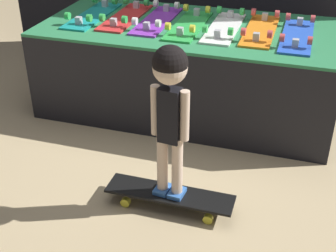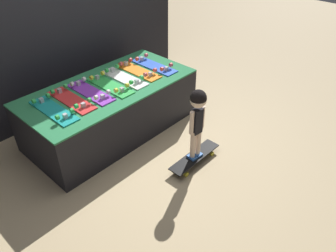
{
  "view_description": "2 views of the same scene",
  "coord_description": "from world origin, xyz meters",
  "px_view_note": "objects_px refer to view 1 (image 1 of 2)",
  "views": [
    {
      "loc": [
        0.8,
        -2.55,
        1.7
      ],
      "look_at": [
        0.11,
        -0.31,
        0.33
      ],
      "focal_mm": 50.0,
      "sensor_mm": 36.0,
      "label": 1
    },
    {
      "loc": [
        -2.06,
        -2.29,
        2.53
      ],
      "look_at": [
        0.16,
        -0.25,
        0.37
      ],
      "focal_mm": 35.0,
      "sensor_mm": 36.0,
      "label": 2
    }
  ],
  "objects_px": {
    "skateboard_red_on_rack": "(126,16)",
    "skateboard_white_on_rack": "(224,27)",
    "skateboard_purple_on_rack": "(157,19)",
    "skateboard_on_floor": "(170,195)",
    "skateboard_orange_on_rack": "(260,29)",
    "child": "(170,96)",
    "skateboard_teal_on_rack": "(93,14)",
    "skateboard_green_on_rack": "(189,24)",
    "skateboard_blue_on_rack": "(297,35)"
  },
  "relations": [
    {
      "from": "skateboard_red_on_rack",
      "to": "skateboard_white_on_rack",
      "type": "distance_m",
      "value": 0.75
    },
    {
      "from": "skateboard_purple_on_rack",
      "to": "skateboard_white_on_rack",
      "type": "height_order",
      "value": "same"
    },
    {
      "from": "skateboard_red_on_rack",
      "to": "skateboard_on_floor",
      "type": "distance_m",
      "value": 1.52
    },
    {
      "from": "skateboard_red_on_rack",
      "to": "skateboard_purple_on_rack",
      "type": "relative_size",
      "value": 1.0
    },
    {
      "from": "skateboard_orange_on_rack",
      "to": "child",
      "type": "distance_m",
      "value": 1.23
    },
    {
      "from": "skateboard_teal_on_rack",
      "to": "skateboard_green_on_rack",
      "type": "bearing_deg",
      "value": -0.85
    },
    {
      "from": "skateboard_white_on_rack",
      "to": "child",
      "type": "relative_size",
      "value": 0.81
    },
    {
      "from": "skateboard_green_on_rack",
      "to": "child",
      "type": "distance_m",
      "value": 1.18
    },
    {
      "from": "skateboard_green_on_rack",
      "to": "skateboard_blue_on_rack",
      "type": "distance_m",
      "value": 0.75
    },
    {
      "from": "skateboard_red_on_rack",
      "to": "skateboard_blue_on_rack",
      "type": "relative_size",
      "value": 1.0
    },
    {
      "from": "skateboard_red_on_rack",
      "to": "skateboard_white_on_rack",
      "type": "xyz_separation_m",
      "value": [
        0.75,
        -0.03,
        0.0
      ]
    },
    {
      "from": "skateboard_teal_on_rack",
      "to": "skateboard_on_floor",
      "type": "distance_m",
      "value": 1.62
    },
    {
      "from": "skateboard_teal_on_rack",
      "to": "skateboard_blue_on_rack",
      "type": "xyz_separation_m",
      "value": [
        1.49,
        -0.02,
        0.0
      ]
    },
    {
      "from": "skateboard_red_on_rack",
      "to": "skateboard_green_on_rack",
      "type": "height_order",
      "value": "same"
    },
    {
      "from": "skateboard_blue_on_rack",
      "to": "skateboard_purple_on_rack",
      "type": "bearing_deg",
      "value": 177.46
    },
    {
      "from": "skateboard_teal_on_rack",
      "to": "skateboard_white_on_rack",
      "type": "relative_size",
      "value": 1.0
    },
    {
      "from": "skateboard_purple_on_rack",
      "to": "skateboard_green_on_rack",
      "type": "relative_size",
      "value": 1.0
    },
    {
      "from": "skateboard_teal_on_rack",
      "to": "skateboard_white_on_rack",
      "type": "xyz_separation_m",
      "value": [
        0.99,
        0.01,
        0.0
      ]
    },
    {
      "from": "skateboard_green_on_rack",
      "to": "skateboard_orange_on_rack",
      "type": "distance_m",
      "value": 0.5
    },
    {
      "from": "skateboard_white_on_rack",
      "to": "skateboard_on_floor",
      "type": "height_order",
      "value": "skateboard_white_on_rack"
    },
    {
      "from": "skateboard_green_on_rack",
      "to": "skateboard_white_on_rack",
      "type": "distance_m",
      "value": 0.25
    },
    {
      "from": "skateboard_white_on_rack",
      "to": "skateboard_red_on_rack",
      "type": "bearing_deg",
      "value": 177.72
    },
    {
      "from": "skateboard_orange_on_rack",
      "to": "skateboard_green_on_rack",
      "type": "bearing_deg",
      "value": -175.61
    },
    {
      "from": "skateboard_purple_on_rack",
      "to": "skateboard_on_floor",
      "type": "relative_size",
      "value": 0.97
    },
    {
      "from": "skateboard_purple_on_rack",
      "to": "skateboard_green_on_rack",
      "type": "distance_m",
      "value": 0.25
    },
    {
      "from": "skateboard_orange_on_rack",
      "to": "skateboard_blue_on_rack",
      "type": "relative_size",
      "value": 1.0
    },
    {
      "from": "skateboard_teal_on_rack",
      "to": "skateboard_on_floor",
      "type": "xyz_separation_m",
      "value": [
        0.96,
        -1.17,
        -0.59
      ]
    },
    {
      "from": "skateboard_teal_on_rack",
      "to": "child",
      "type": "distance_m",
      "value": 1.51
    },
    {
      "from": "skateboard_purple_on_rack",
      "to": "skateboard_orange_on_rack",
      "type": "height_order",
      "value": "same"
    },
    {
      "from": "skateboard_purple_on_rack",
      "to": "skateboard_blue_on_rack",
      "type": "height_order",
      "value": "same"
    },
    {
      "from": "skateboard_blue_on_rack",
      "to": "child",
      "type": "bearing_deg",
      "value": -114.73
    },
    {
      "from": "skateboard_red_on_rack",
      "to": "skateboard_green_on_rack",
      "type": "distance_m",
      "value": 0.5
    },
    {
      "from": "skateboard_on_floor",
      "to": "skateboard_green_on_rack",
      "type": "bearing_deg",
      "value": 100.48
    },
    {
      "from": "skateboard_purple_on_rack",
      "to": "skateboard_green_on_rack",
      "type": "bearing_deg",
      "value": -8.72
    },
    {
      "from": "skateboard_green_on_rack",
      "to": "skateboard_teal_on_rack",
      "type": "bearing_deg",
      "value": 179.15
    },
    {
      "from": "skateboard_white_on_rack",
      "to": "skateboard_orange_on_rack",
      "type": "bearing_deg",
      "value": 4.16
    },
    {
      "from": "skateboard_orange_on_rack",
      "to": "child",
      "type": "relative_size",
      "value": 0.81
    },
    {
      "from": "skateboard_teal_on_rack",
      "to": "skateboard_blue_on_rack",
      "type": "distance_m",
      "value": 1.49
    },
    {
      "from": "skateboard_teal_on_rack",
      "to": "skateboard_on_floor",
      "type": "relative_size",
      "value": 0.97
    },
    {
      "from": "skateboard_white_on_rack",
      "to": "skateboard_blue_on_rack",
      "type": "xyz_separation_m",
      "value": [
        0.5,
        -0.03,
        0.0
      ]
    },
    {
      "from": "skateboard_orange_on_rack",
      "to": "skateboard_teal_on_rack",
      "type": "bearing_deg",
      "value": -178.75
    },
    {
      "from": "skateboard_red_on_rack",
      "to": "skateboard_teal_on_rack",
      "type": "bearing_deg",
      "value": -171.15
    },
    {
      "from": "skateboard_green_on_rack",
      "to": "skateboard_white_on_rack",
      "type": "xyz_separation_m",
      "value": [
        0.25,
        0.02,
        0.0
      ]
    },
    {
      "from": "skateboard_purple_on_rack",
      "to": "child",
      "type": "distance_m",
      "value": 1.28
    },
    {
      "from": "skateboard_teal_on_rack",
      "to": "skateboard_blue_on_rack",
      "type": "bearing_deg",
      "value": -0.66
    },
    {
      "from": "skateboard_green_on_rack",
      "to": "child",
      "type": "xyz_separation_m",
      "value": [
        0.21,
        -1.16,
        0.02
      ]
    },
    {
      "from": "skateboard_teal_on_rack",
      "to": "skateboard_purple_on_rack",
      "type": "distance_m",
      "value": 0.5
    },
    {
      "from": "skateboard_blue_on_rack",
      "to": "skateboard_on_floor",
      "type": "height_order",
      "value": "skateboard_blue_on_rack"
    },
    {
      "from": "child",
      "to": "skateboard_green_on_rack",
      "type": "bearing_deg",
      "value": 106.25
    },
    {
      "from": "skateboard_purple_on_rack",
      "to": "child",
      "type": "relative_size",
      "value": 0.81
    }
  ]
}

